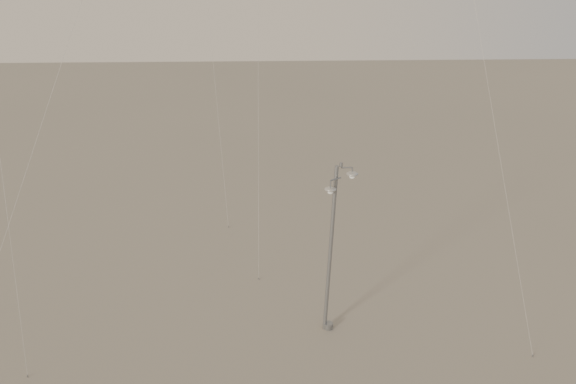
{
  "coord_description": "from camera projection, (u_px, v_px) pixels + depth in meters",
  "views": [
    {
      "loc": [
        1.91,
        -21.03,
        17.14
      ],
      "look_at": [
        2.99,
        5.0,
        7.04
      ],
      "focal_mm": 40.0,
      "sensor_mm": 36.0,
      "label": 1
    }
  ],
  "objects": [
    {
      "name": "street_lamp",
      "position": [
        333.0,
        245.0,
        28.95
      ],
      "size": [
        1.5,
        0.92,
        8.35
      ],
      "color": "gray",
      "rests_on": "ground"
    }
  ]
}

